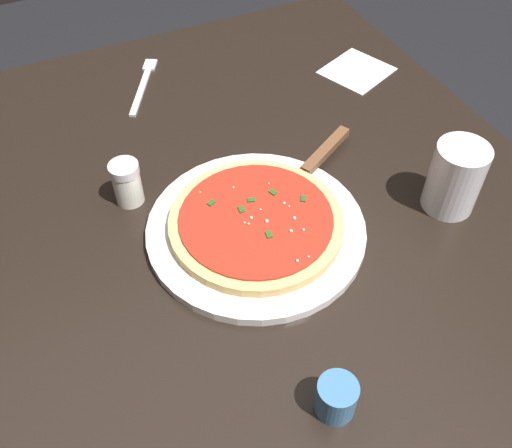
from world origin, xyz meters
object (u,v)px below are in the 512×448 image
at_px(cup_tall_drink, 455,178).
at_px(serving_plate, 256,230).
at_px(parmesan_shaker, 127,183).
at_px(pizza, 256,222).
at_px(cup_small_sauce, 336,398).
at_px(fork, 144,83).
at_px(napkin_folded_right, 357,71).
at_px(pizza_server, 313,165).

bearing_deg(cup_tall_drink, serving_plate, -103.88).
distance_m(serving_plate, parmesan_shaker, 0.21).
relative_size(pizza, cup_tall_drink, 2.28).
height_order(pizza, cup_tall_drink, cup_tall_drink).
relative_size(cup_small_sauce, fork, 0.30).
distance_m(pizza, fork, 0.44).
distance_m(napkin_folded_right, parmesan_shaker, 0.54).
distance_m(cup_tall_drink, fork, 0.62).
bearing_deg(cup_small_sauce, pizza, 173.38).
height_order(cup_tall_drink, parmesan_shaker, cup_tall_drink).
relative_size(serving_plate, pizza_server, 1.53).
height_order(pizza, cup_small_sauce, cup_small_sauce).
distance_m(pizza, cup_tall_drink, 0.31).
relative_size(pizza_server, cup_tall_drink, 1.88).
height_order(cup_tall_drink, napkin_folded_right, cup_tall_drink).
relative_size(cup_small_sauce, napkin_folded_right, 0.42).
xyz_separation_m(pizza_server, cup_small_sauce, (0.37, -0.17, 0.01)).
distance_m(cup_small_sauce, parmesan_shaker, 0.45).
distance_m(pizza, cup_small_sauce, 0.29).
bearing_deg(cup_small_sauce, pizza_server, 154.74).
relative_size(cup_tall_drink, fork, 0.66).
distance_m(cup_tall_drink, parmesan_shaker, 0.50).
height_order(pizza, parmesan_shaker, parmesan_shaker).
distance_m(serving_plate, pizza, 0.02).
distance_m(serving_plate, fork, 0.44).
bearing_deg(pizza_server, cup_small_sauce, -25.26).
xyz_separation_m(serving_plate, parmesan_shaker, (-0.15, -0.15, 0.03)).
xyz_separation_m(pizza, fork, (-0.44, -0.03, -0.02)).
bearing_deg(serving_plate, napkin_folded_right, 129.57).
distance_m(pizza, napkin_folded_right, 0.48).
xyz_separation_m(cup_tall_drink, parmesan_shaker, (-0.22, -0.45, -0.02)).
relative_size(serving_plate, parmesan_shaker, 4.42).
relative_size(fork, parmesan_shaker, 2.31).
bearing_deg(serving_plate, fork, -175.64).
xyz_separation_m(pizza_server, napkin_folded_right, (-0.22, 0.23, -0.02)).
bearing_deg(cup_tall_drink, pizza_server, -133.92).
height_order(serving_plate, fork, serving_plate).
bearing_deg(pizza, parmesan_shaker, -134.54).
bearing_deg(serving_plate, cup_small_sauce, -6.61).
bearing_deg(cup_small_sauce, parmesan_shaker, -164.99).
distance_m(napkin_folded_right, fork, 0.42).
height_order(cup_small_sauce, parmesan_shaker, parmesan_shaker).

